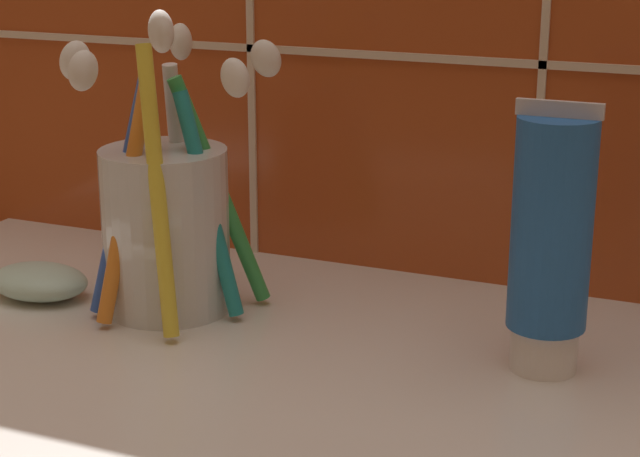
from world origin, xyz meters
TOP-DOWN VIEW (x-y plane):
  - sink_counter at (0.00, 0.00)cm, footprint 77.47×31.15cm
  - toothbrush_cup at (-17.33, 3.25)cm, footprint 11.11×10.30cm
  - toothpaste_tube at (5.15, 3.37)cm, footprint 4.32×4.11cm
  - soap_bar at (-25.79, 1.81)cm, footprint 6.45×4.67cm

SIDE VIEW (x-z plane):
  - sink_counter at x=0.00cm, z-range 0.00..2.00cm
  - soap_bar at x=-25.79cm, z-range 2.00..4.06cm
  - toothbrush_cup at x=-17.33cm, z-range -1.60..16.86cm
  - toothpaste_tube at x=5.15cm, z-range 1.93..16.14cm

